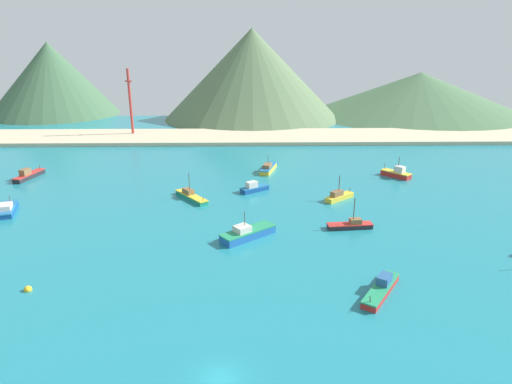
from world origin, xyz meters
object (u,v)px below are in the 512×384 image
(fishing_boat_3, at_px, (247,233))
(fishing_boat_12, at_px, (351,225))
(fishing_boat_7, at_px, (397,173))
(fishing_boat_6, at_px, (28,175))
(fishing_boat_8, at_px, (7,209))
(radio_tower, at_px, (130,103))
(fishing_boat_9, at_px, (268,168))
(fishing_boat_2, at_px, (191,196))
(buoy_0, at_px, (28,289))
(fishing_boat_5, at_px, (254,188))
(fishing_boat_4, at_px, (339,196))
(fishing_boat_11, at_px, (381,288))

(fishing_boat_3, relative_size, fishing_boat_12, 1.20)
(fishing_boat_3, xyz_separation_m, fishing_boat_7, (37.49, 35.74, 0.11))
(fishing_boat_6, bearing_deg, fishing_boat_8, -74.06)
(fishing_boat_12, bearing_deg, radio_tower, 125.47)
(fishing_boat_7, distance_m, fishing_boat_9, 32.58)
(fishing_boat_2, xyz_separation_m, buoy_0, (-17.71, -36.94, -0.49))
(fishing_boat_8, xyz_separation_m, fishing_boat_9, (53.22, 29.05, 0.06))
(fishing_boat_2, distance_m, fishing_boat_9, 27.90)
(fishing_boat_7, height_order, fishing_boat_9, fishing_boat_7)
(fishing_boat_3, height_order, radio_tower, radio_tower)
(fishing_boat_5, xyz_separation_m, fishing_boat_9, (4.00, 16.70, -0.02))
(fishing_boat_7, bearing_deg, radio_tower, 146.48)
(fishing_boat_4, xyz_separation_m, fishing_boat_12, (-0.87, -15.32, -0.18))
(fishing_boat_5, bearing_deg, fishing_boat_12, -51.05)
(fishing_boat_2, bearing_deg, fishing_boat_5, 19.61)
(fishing_boat_5, relative_size, fishing_boat_12, 0.82)
(fishing_boat_2, bearing_deg, fishing_boat_12, -28.05)
(fishing_boat_2, distance_m, buoy_0, 40.96)
(fishing_boat_5, bearing_deg, fishing_boat_8, -165.91)
(fishing_boat_12, bearing_deg, fishing_boat_2, 151.95)
(fishing_boat_11, distance_m, radio_tower, 121.83)
(fishing_boat_2, bearing_deg, radio_tower, 113.17)
(radio_tower, bearing_deg, fishing_boat_7, -33.52)
(fishing_boat_5, distance_m, fishing_boat_6, 57.04)
(fishing_boat_4, xyz_separation_m, fishing_boat_8, (-67.36, -6.30, -0.04))
(fishing_boat_7, bearing_deg, fishing_boat_5, -163.64)
(fishing_boat_8, bearing_deg, fishing_boat_7, 15.06)
(radio_tower, bearing_deg, fishing_boat_6, -104.56)
(fishing_boat_12, bearing_deg, fishing_boat_3, -168.54)
(fishing_boat_7, height_order, fishing_boat_8, fishing_boat_7)
(fishing_boat_8, distance_m, fishing_boat_9, 60.63)
(fishing_boat_3, xyz_separation_m, fishing_boat_9, (5.50, 41.88, -0.07))
(fishing_boat_3, distance_m, fishing_boat_9, 42.23)
(radio_tower, bearing_deg, fishing_boat_5, -55.79)
(fishing_boat_4, relative_size, fishing_boat_6, 0.68)
(fishing_boat_3, relative_size, radio_tower, 0.42)
(fishing_boat_4, bearing_deg, fishing_boat_3, -135.76)
(fishing_boat_9, distance_m, radio_tower, 66.36)
(fishing_boat_4, xyz_separation_m, fishing_boat_7, (17.85, 16.62, 0.20))
(fishing_boat_9, bearing_deg, fishing_boat_2, -129.35)
(fishing_boat_6, height_order, fishing_boat_12, fishing_boat_12)
(buoy_0, bearing_deg, fishing_boat_7, 37.86)
(fishing_boat_12, height_order, buoy_0, fishing_boat_12)
(fishing_boat_7, bearing_deg, fishing_boat_4, -137.04)
(fishing_boat_5, relative_size, fishing_boat_9, 0.67)
(fishing_boat_7, xyz_separation_m, radio_tower, (-78.56, 52.04, 11.10))
(fishing_boat_9, relative_size, radio_tower, 0.43)
(fishing_boat_6, xyz_separation_m, radio_tower, (13.36, 51.44, 11.23))
(fishing_boat_2, bearing_deg, buoy_0, -115.61)
(fishing_boat_5, height_order, fishing_boat_12, fishing_boat_12)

